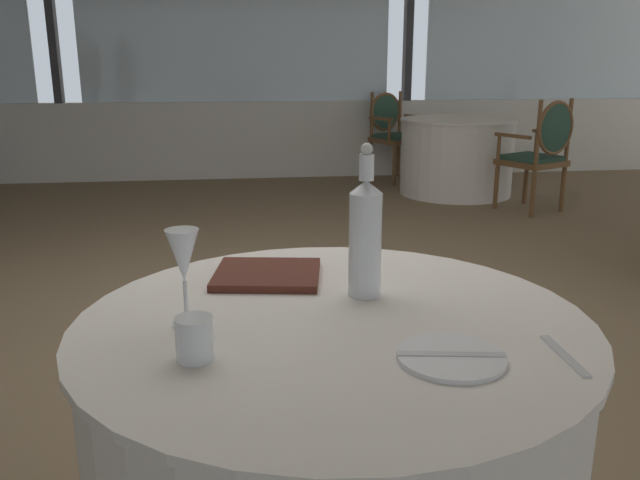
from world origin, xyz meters
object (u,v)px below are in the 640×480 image
Objects in this scene: side_plate at (451,357)px; dining_chair_2_1 at (542,148)px; water_tumbler at (194,338)px; wine_glass at (183,258)px; dining_chair_2_0 at (392,129)px; water_bottle at (365,235)px; menu_book at (267,274)px.

dining_chair_2_1 is at bearing 62.09° from side_plate.
water_tumbler is (-0.48, 0.07, 0.04)m from side_plate.
dining_chair_2_1 is (2.22, 4.20, -0.18)m from side_plate.
wine_glass is at bearing 155.23° from side_plate.
side_plate is 6.12m from dining_chair_2_0.
side_plate is 2.46× the size of water_tumbler.
water_bottle is at bearing 37.99° from water_tumbler.
water_tumbler is (0.03, -0.17, -0.11)m from wine_glass.
menu_book is (0.16, 0.46, -0.03)m from water_tumbler.
wine_glass is 2.52× the size of water_tumbler.
dining_chair_2_1 reaches higher than water_tumbler.
dining_chair_2_0 is at bearing 72.87° from water_tumbler.
water_bottle reaches higher than side_plate.
menu_book is at bearing 70.68° from water_tumbler.
dining_chair_2_1 is at bearing 55.45° from wine_glass.
water_tumbler is 0.09× the size of dining_chair_2_0.
side_plate is at bearing -39.04° from dining_chair_2_0.
dining_chair_2_1 is (0.88, -1.78, 0.00)m from dining_chair_2_0.
side_plate is 0.49m from water_tumbler.
wine_glass is at bearing -113.62° from menu_book.
side_plate is 0.21× the size of dining_chair_2_1.
dining_chair_2_1 is (2.32, 3.83, -0.33)m from water_bottle.
side_plate is at bearing 125.71° from dining_chair_2_1.
water_bottle is at bearing 18.00° from wine_glass.
water_bottle is at bearing -40.74° from dining_chair_2_0.
dining_chair_2_0 is (1.66, 5.45, -0.19)m from menu_book.
water_bottle is 0.38× the size of dining_chair_2_0.
side_plate is 0.61m from menu_book.
water_bottle reaches higher than wine_glass.
wine_glass is at bearing 99.04° from water_tumbler.
dining_chair_2_1 is (2.54, 3.67, -0.19)m from menu_book.
water_bottle is 0.37× the size of dining_chair_2_1.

